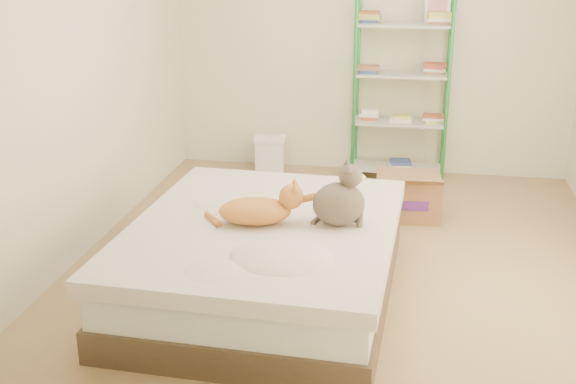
% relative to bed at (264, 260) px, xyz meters
% --- Properties ---
extents(room, '(3.81, 4.21, 2.61)m').
position_rel_bed_xyz_m(room, '(0.46, 0.75, 1.04)').
color(room, '#A78051').
rests_on(room, ground).
extents(bed, '(1.70, 2.09, 0.51)m').
position_rel_bed_xyz_m(bed, '(0.00, 0.00, 0.00)').
color(bed, brown).
rests_on(bed, ground).
extents(orange_cat, '(0.58, 0.38, 0.21)m').
position_rel_bed_xyz_m(orange_cat, '(-0.05, -0.03, 0.36)').
color(orange_cat, orange).
rests_on(orange_cat, bed).
extents(grey_cat, '(0.40, 0.36, 0.39)m').
position_rel_bed_xyz_m(grey_cat, '(0.46, 0.05, 0.45)').
color(grey_cat, '#766450').
rests_on(grey_cat, bed).
extents(shelf_unit, '(0.88, 0.36, 1.74)m').
position_rel_bed_xyz_m(shelf_unit, '(0.77, 2.63, 0.59)').
color(shelf_unit, '#2A8F40').
rests_on(shelf_unit, ground).
extents(cardboard_box, '(0.54, 0.53, 0.42)m').
position_rel_bed_xyz_m(cardboard_box, '(0.88, 1.59, -0.07)').
color(cardboard_box, brown).
rests_on(cardboard_box, ground).
extents(white_bin, '(0.33, 0.30, 0.34)m').
position_rel_bed_xyz_m(white_bin, '(-0.48, 2.60, -0.08)').
color(white_bin, white).
rests_on(white_bin, ground).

